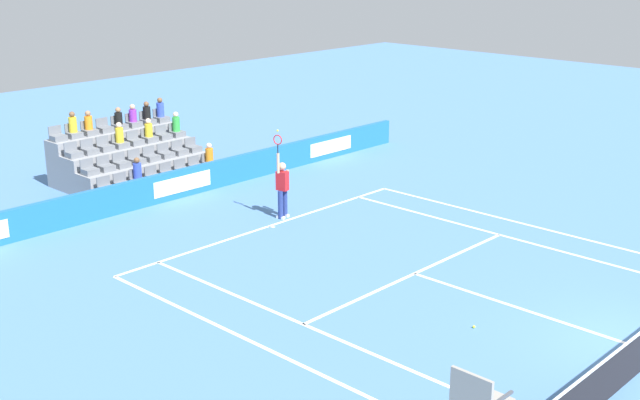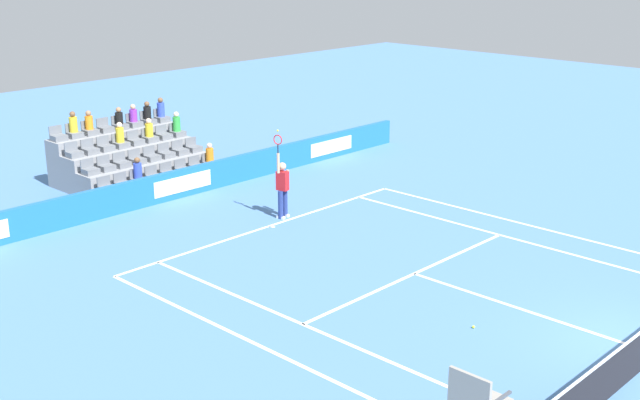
{
  "view_description": "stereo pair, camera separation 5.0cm",
  "coord_description": "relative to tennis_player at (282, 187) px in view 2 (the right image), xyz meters",
  "views": [
    {
      "loc": [
        16.11,
        5.49,
        8.22
      ],
      "look_at": [
        -0.42,
        -10.18,
        1.1
      ],
      "focal_mm": 46.32,
      "sensor_mm": 36.0,
      "label": 1
    },
    {
      "loc": [
        16.08,
        5.53,
        8.22
      ],
      "look_at": [
        -0.42,
        -10.18,
        1.1
      ],
      "focal_mm": 46.32,
      "sensor_mm": 36.0,
      "label": 2
    }
  ],
  "objects": [
    {
      "name": "line_doubles_sideline_right",
      "position": [
        -4.66,
        6.23,
        -0.99
      ],
      "size": [
        0.1,
        11.89,
        0.01
      ],
      "primitive_type": "cube",
      "color": "white",
      "rests_on": "ground"
    },
    {
      "name": "loose_tennis_ball",
      "position": [
        2.45,
        8.67,
        -0.96
      ],
      "size": [
        0.07,
        0.07,
        0.07
      ],
      "primitive_type": "sphere",
      "color": "#D1E533",
      "rests_on": "ground"
    },
    {
      "name": "stadium_stand",
      "position": [
        0.82,
        -7.02,
        -0.3
      ],
      "size": [
        4.96,
        3.8,
        2.61
      ],
      "color": "gray",
      "rests_on": "ground"
    },
    {
      "name": "line_singles_sideline_left",
      "position": [
        4.94,
        6.23,
        -0.99
      ],
      "size": [
        0.1,
        11.89,
        0.01
      ],
      "primitive_type": "cube",
      "color": "white",
      "rests_on": "ground"
    },
    {
      "name": "tennis_player",
      "position": [
        0.0,
        0.0,
        0.0
      ],
      "size": [
        0.53,
        0.4,
        2.85
      ],
      "color": "navy",
      "rests_on": "ground"
    },
    {
      "name": "line_centre_service",
      "position": [
        0.83,
        8.98,
        -0.99
      ],
      "size": [
        0.1,
        6.4,
        0.01
      ],
      "primitive_type": "cube",
      "color": "white",
      "rests_on": "ground"
    },
    {
      "name": "line_singles_sideline_right",
      "position": [
        -3.29,
        6.23,
        -0.99
      ],
      "size": [
        0.1,
        11.89,
        0.01
      ],
      "primitive_type": "cube",
      "color": "white",
      "rests_on": "ground"
    },
    {
      "name": "line_centre_mark",
      "position": [
        0.83,
        0.39,
        -0.99
      ],
      "size": [
        0.1,
        0.2,
        0.01
      ],
      "primitive_type": "cube",
      "color": "white",
      "rests_on": "ground"
    },
    {
      "name": "line_service",
      "position": [
        0.83,
        5.78,
        -0.99
      ],
      "size": [
        8.23,
        0.1,
        0.01
      ],
      "primitive_type": "cube",
      "color": "white",
      "rests_on": "ground"
    },
    {
      "name": "line_baseline",
      "position": [
        0.83,
        0.29,
        -0.99
      ],
      "size": [
        10.97,
        0.1,
        0.01
      ],
      "primitive_type": "cube",
      "color": "white",
      "rests_on": "ground"
    },
    {
      "name": "line_doubles_sideline_left",
      "position": [
        6.31,
        6.23,
        -0.99
      ],
      "size": [
        0.1,
        11.89,
        0.01
      ],
      "primitive_type": "cube",
      "color": "white",
      "rests_on": "ground"
    },
    {
      "name": "sponsor_barrier",
      "position": [
        0.83,
        -4.07,
        -0.51
      ],
      "size": [
        22.03,
        0.22,
        0.97
      ],
      "color": "#1E66AD",
      "rests_on": "ground"
    }
  ]
}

